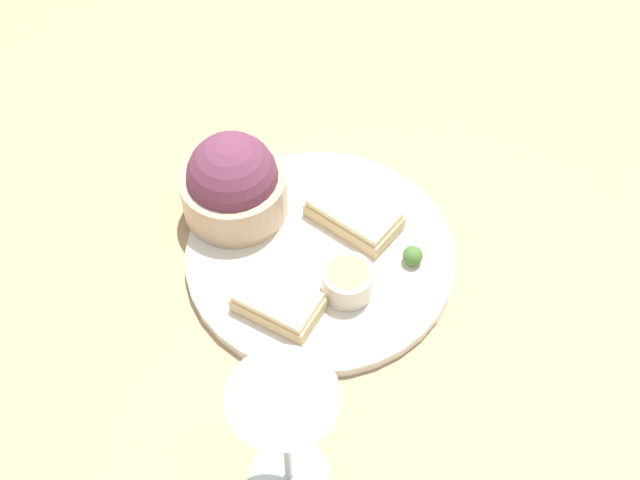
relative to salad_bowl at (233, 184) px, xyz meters
name	(u,v)px	position (x,y,z in m)	size (l,w,h in m)	color
ground_plane	(320,259)	(0.09, 0.06, -0.06)	(4.00, 4.00, 0.00)	tan
dinner_plate	(320,255)	(0.09, 0.06, -0.05)	(0.29, 0.29, 0.01)	silver
salad_bowl	(233,184)	(0.00, 0.00, 0.00)	(0.12, 0.12, 0.10)	tan
sauce_ramekin	(348,281)	(0.15, 0.07, -0.02)	(0.05, 0.05, 0.03)	beige
cheese_toast_near	(354,214)	(0.07, 0.11, -0.03)	(0.11, 0.10, 0.03)	#D1B27F
cheese_toast_far	(278,302)	(0.14, 0.00, -0.03)	(0.10, 0.09, 0.03)	#D1B27F
wine_glass	(285,425)	(0.30, -0.06, 0.06)	(0.09, 0.09, 0.16)	silver
garnish	(413,256)	(0.14, 0.15, -0.03)	(0.02, 0.02, 0.02)	#477533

